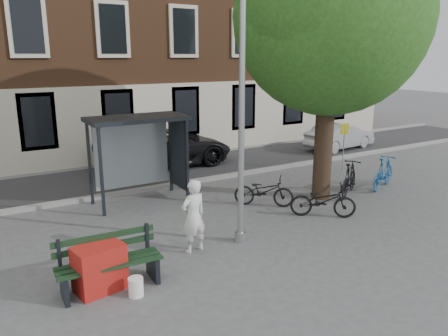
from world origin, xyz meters
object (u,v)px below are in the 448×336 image
car_dark (165,147)px  notice_sign (344,137)px  lamppost (242,127)px  painter (193,216)px  bike_c (323,201)px  bus_shelter (149,138)px  bike_d (349,178)px  car_silver (340,136)px  bench (109,265)px  bike_b (384,172)px  bike_a (264,191)px  red_stand (99,268)px

car_dark → notice_sign: 7.04m
lamppost → notice_sign: lamppost is taller
painter → bike_c: (4.06, 0.13, -0.38)m
bus_shelter → bike_d: 6.40m
bike_d → notice_sign: 3.16m
car_silver → bench: bearing=110.9°
car_silver → bus_shelter: bearing=96.0°
bench → bike_d: bike_d is taller
painter → bike_b: painter is taller
notice_sign → bike_a: bearing=-140.5°
lamppost → car_silver: bearing=33.3°
car_dark → car_silver: car_dark is taller
bus_shelter → car_silver: size_ratio=0.76×
car_silver → red_stand: 15.19m
bus_shelter → bike_c: bus_shelter is taller
car_dark → car_silver: (8.45, -1.32, -0.14)m
car_silver → lamppost: bearing=116.3°
car_dark → car_silver: size_ratio=1.45×
car_dark → red_stand: 9.75m
car_dark → bike_d: bearing=-150.9°
bench → car_dark: (4.82, 8.35, 0.30)m
bike_b → car_silver: car_silver is taller
bike_b → car_silver: 6.39m
bus_shelter → red_stand: (-2.89, -4.59, -1.47)m
lamppost → red_stand: bearing=-172.1°
notice_sign → lamppost: bearing=-132.8°
bike_b → bike_d: 1.56m
lamppost → bike_d: lamppost is taller
bench → bike_d: 8.43m
lamppost → bike_b: bearing=10.3°
bench → car_silver: bearing=30.9°
painter → car_silver: 12.89m
painter → car_silver: bearing=-158.1°
bench → bike_a: bearing=26.1°
painter → notice_sign: (8.20, 3.40, 0.48)m
bike_d → car_silver: car_silver is taller
lamppost → car_silver: lamppost is taller
lamppost → painter: 2.28m
lamppost → notice_sign: 7.96m
lamppost → bike_c: lamppost is taller
car_silver → bike_b: bearing=140.2°
car_silver → notice_sign: size_ratio=2.04×
bus_shelter → notice_sign: bearing=-4.5°
painter → car_silver: size_ratio=0.45×
bus_shelter → bench: size_ratio=1.43×
bike_a → notice_sign: notice_sign is taller
bus_shelter → bike_c: size_ratio=1.60×
bike_d → red_stand: (-8.44, -1.72, -0.10)m
bike_c → car_silver: bearing=-9.8°
car_dark → red_stand: size_ratio=6.09×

